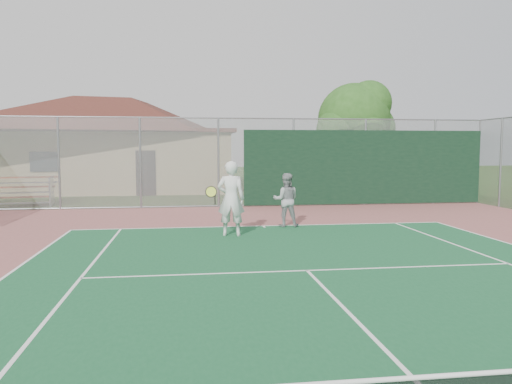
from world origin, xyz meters
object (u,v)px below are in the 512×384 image
Objects in this scene: tree at (356,122)px; player_white_front at (231,199)px; clubhouse at (113,135)px; bleachers at (14,190)px; player_grey_back at (286,200)px.

player_white_front is (-6.36, -8.59, -2.50)m from tree.
clubhouse is at bearing -62.72° from player_white_front.
tree is at bearing -117.22° from player_white_front.
bleachers is 1.69× the size of player_white_front.
player_white_front is at bearing 46.34° from player_grey_back.
tree reaches higher than player_white_front.
player_grey_back is at bearing -122.51° from tree.
tree is at bearing -9.31° from bleachers.
bleachers is 0.63× the size of tree.
player_white_front is 1.25× the size of player_grey_back.
tree is 10.98m from player_white_front.
clubhouse is 17.14m from player_white_front.
clubhouse reaches higher than tree.
player_grey_back reaches higher than bleachers.
player_white_front reaches higher than player_grey_back.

